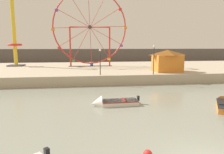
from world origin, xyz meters
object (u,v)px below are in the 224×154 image
ferris_wheel_red_frame (90,28)px  promenade_lamp_near (154,56)px  motorboat_white_red_stripe (110,103)px  promenade_lamp_far (100,58)px  motorboat_orange_hull (223,104)px  carnival_booth_orange_canopy (167,60)px  drop_tower_yellow_tower (14,37)px  mooring_buoy_orange (148,154)px

ferris_wheel_red_frame → promenade_lamp_near: (8.34, -12.79, -4.65)m
motorboat_white_red_stripe → promenade_lamp_far: bearing=-91.3°
motorboat_white_red_stripe → promenade_lamp_near: size_ratio=1.10×
ferris_wheel_red_frame → promenade_lamp_far: (0.97, -12.24, -4.93)m
motorboat_orange_hull → promenade_lamp_far: (-9.91, 11.74, 3.45)m
carnival_booth_orange_canopy → promenade_lamp_near: (-3.12, -2.70, 0.88)m
promenade_lamp_near → motorboat_orange_hull: bearing=-77.2°
motorboat_orange_hull → ferris_wheel_red_frame: size_ratio=0.31×
drop_tower_yellow_tower → promenade_lamp_far: bearing=-43.6°
carnival_booth_orange_canopy → promenade_lamp_near: 4.22m
motorboat_white_red_stripe → promenade_lamp_near: bearing=-129.5°
motorboat_orange_hull → drop_tower_yellow_tower: size_ratio=0.31×
ferris_wheel_red_frame → drop_tower_yellow_tower: drop_tower_yellow_tower is taller
ferris_wheel_red_frame → promenade_lamp_near: 15.96m
promenade_lamp_far → mooring_buoy_orange: 19.26m
promenade_lamp_near → ferris_wheel_red_frame: bearing=123.1°
promenade_lamp_near → mooring_buoy_orange: 19.88m
carnival_booth_orange_canopy → promenade_lamp_far: 10.72m
ferris_wheel_red_frame → carnival_booth_orange_canopy: size_ratio=3.22×
drop_tower_yellow_tower → ferris_wheel_red_frame: bearing=-10.0°
motorboat_orange_hull → drop_tower_yellow_tower: (-25.48, 26.55, 6.73)m
motorboat_white_red_stripe → carnival_booth_orange_canopy: size_ratio=0.98×
motorboat_white_red_stripe → promenade_lamp_far: 10.56m
motorboat_orange_hull → promenade_lamp_near: 12.07m
drop_tower_yellow_tower → carnival_booth_orange_canopy: size_ratio=3.24×
ferris_wheel_red_frame → carnival_booth_orange_canopy: bearing=-41.4°
motorboat_white_red_stripe → promenade_lamp_near: promenade_lamp_near is taller
promenade_lamp_near → promenade_lamp_far: promenade_lamp_near is taller
drop_tower_yellow_tower → promenade_lamp_far: 21.74m
motorboat_orange_hull → promenade_lamp_near: (-2.54, 11.20, 3.72)m
motorboat_white_red_stripe → promenade_lamp_far: size_ratio=1.25×
drop_tower_yellow_tower → promenade_lamp_far: drop_tower_yellow_tower is taller
ferris_wheel_red_frame → promenade_lamp_far: size_ratio=4.11×
motorboat_orange_hull → promenade_lamp_far: promenade_lamp_far is taller
motorboat_orange_hull → mooring_buoy_orange: bearing=160.6°
carnival_booth_orange_canopy → promenade_lamp_near: size_ratio=1.12×
mooring_buoy_orange → carnival_booth_orange_canopy: bearing=65.3°
drop_tower_yellow_tower → mooring_buoy_orange: size_ratio=33.05×
ferris_wheel_red_frame → drop_tower_yellow_tower: (-14.60, 2.57, -1.65)m
motorboat_orange_hull → motorboat_white_red_stripe: (-9.78, 1.77, -0.02)m
carnival_booth_orange_canopy → mooring_buoy_orange: (-9.71, -21.08, -2.88)m
ferris_wheel_red_frame → mooring_buoy_orange: ferris_wheel_red_frame is taller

